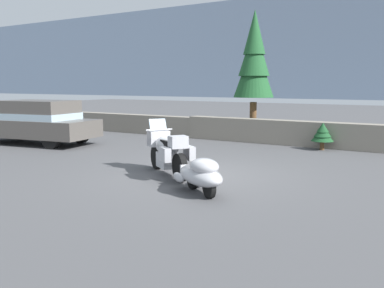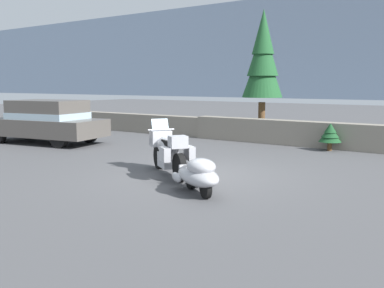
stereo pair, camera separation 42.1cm
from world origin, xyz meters
name	(u,v)px [view 2 (the right image)]	position (x,y,z in m)	size (l,w,h in m)	color
ground_plane	(195,174)	(0.00, 0.00, 0.00)	(80.00, 80.00, 0.00)	#4C4C4F
stone_guard_wall	(290,133)	(-0.10, 6.35, 0.42)	(24.00, 0.64, 0.90)	gray
touring_motorcycle	(168,150)	(-0.51, -0.40, 0.62)	(1.98, 1.52, 1.33)	black
car_shaped_trailer	(198,174)	(1.14, -1.53, 0.41)	(2.02, 1.55, 0.76)	black
suv_at_left_edge	(45,121)	(-7.91, 1.50, 0.84)	(5.06, 2.74, 1.63)	black
pine_tree_tall	(263,58)	(-1.75, 7.38, 3.25)	(1.63, 1.63, 5.19)	brown
pine_sapling_near	(330,134)	(1.57, 5.74, 0.58)	(0.75, 0.75, 0.93)	brown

